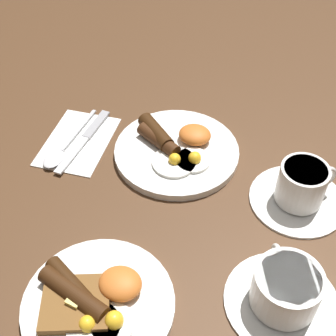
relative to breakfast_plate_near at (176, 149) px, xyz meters
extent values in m
plane|color=#4C301C|center=(0.00, 0.00, -0.01)|extent=(3.00, 3.00, 0.00)
cylinder|color=white|center=(0.00, 0.00, -0.01)|extent=(0.24, 0.24, 0.01)
cylinder|color=white|center=(-0.04, 0.02, 0.01)|extent=(0.06, 0.06, 0.01)
sphere|color=yellow|center=(-0.04, 0.03, 0.01)|extent=(0.02, 0.02, 0.02)
cylinder|color=white|center=(-0.01, 0.04, 0.01)|extent=(0.08, 0.08, 0.01)
sphere|color=yellow|center=(-0.01, 0.04, 0.01)|extent=(0.02, 0.02, 0.02)
ellipsoid|color=orange|center=(-0.03, -0.03, 0.02)|extent=(0.06, 0.06, 0.03)
cylinder|color=#341D0B|center=(0.05, -0.02, 0.02)|extent=(0.09, 0.08, 0.03)
cylinder|color=#3E2110|center=(0.03, 0.00, 0.01)|extent=(0.10, 0.07, 0.03)
cylinder|color=white|center=(0.01, 0.34, -0.01)|extent=(0.22, 0.22, 0.01)
cylinder|color=white|center=(-0.03, 0.36, 0.01)|extent=(0.06, 0.06, 0.01)
sphere|color=yellow|center=(-0.03, 0.36, 0.01)|extent=(0.03, 0.03, 0.03)
cylinder|color=white|center=(0.00, 0.37, 0.01)|extent=(0.07, 0.07, 0.01)
sphere|color=yellow|center=(0.00, 0.38, 0.01)|extent=(0.02, 0.02, 0.02)
ellipsoid|color=orange|center=(-0.01, 0.31, 0.02)|extent=(0.06, 0.06, 0.03)
cylinder|color=#341C0B|center=(0.05, 0.33, 0.01)|extent=(0.10, 0.07, 0.02)
cylinder|color=#381E0D|center=(0.04, 0.34, 0.02)|extent=(0.12, 0.06, 0.03)
cube|color=brown|center=(0.03, 0.35, 0.01)|extent=(0.12, 0.11, 0.01)
cube|color=#F4E072|center=(0.03, 0.35, 0.02)|extent=(0.02, 0.02, 0.01)
cylinder|color=white|center=(-0.23, 0.05, -0.01)|extent=(0.16, 0.16, 0.01)
cylinder|color=white|center=(-0.23, 0.05, 0.03)|extent=(0.08, 0.08, 0.07)
cylinder|color=#56331E|center=(-0.23, 0.05, 0.06)|extent=(0.07, 0.07, 0.00)
torus|color=white|center=(-0.27, 0.02, 0.03)|extent=(0.04, 0.03, 0.05)
cylinder|color=white|center=(-0.24, 0.25, -0.01)|extent=(0.17, 0.17, 0.01)
cylinder|color=white|center=(-0.24, 0.25, 0.03)|extent=(0.10, 0.10, 0.06)
cylinder|color=#56331E|center=(-0.24, 0.25, 0.06)|extent=(0.08, 0.08, 0.00)
torus|color=white|center=(-0.22, 0.20, 0.03)|extent=(0.03, 0.04, 0.04)
cube|color=white|center=(0.19, 0.03, -0.01)|extent=(0.13, 0.18, 0.01)
cube|color=silver|center=(0.18, 0.07, -0.01)|extent=(0.02, 0.11, 0.00)
cube|color=#9E9EA3|center=(0.18, -0.02, -0.01)|extent=(0.02, 0.09, 0.01)
ellipsoid|color=silver|center=(0.21, 0.09, 0.00)|extent=(0.04, 0.05, 0.01)
cube|color=silver|center=(0.20, 0.00, -0.01)|extent=(0.02, 0.13, 0.00)
camera|label=1|loc=(-0.19, 0.62, 0.60)|focal=50.00mm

